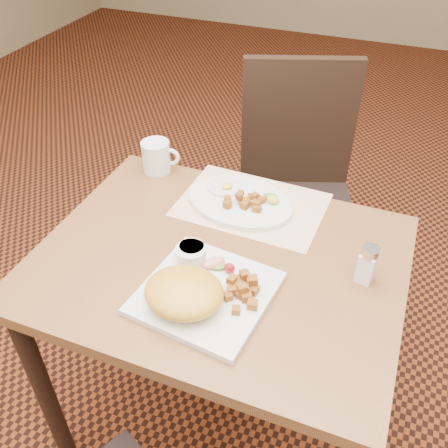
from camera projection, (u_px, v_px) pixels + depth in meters
ground at (220, 418)px, 1.71m from camera, size 8.00×8.00×0.00m
table at (219, 288)px, 1.31m from camera, size 0.90×0.70×0.75m
chair_far at (296, 181)px, 1.87m from camera, size 0.54×0.55×0.97m
placemat at (251, 205)px, 1.41m from camera, size 0.41×0.29×0.00m
plate_square at (206, 293)px, 1.14m from camera, size 0.31×0.31×0.02m
plate_oval at (240, 202)px, 1.40m from camera, size 0.34×0.27×0.02m
hollandaise_mound at (183, 293)px, 1.08m from camera, size 0.18×0.16×0.07m
ramekin at (191, 254)px, 1.19m from camera, size 0.07×0.08×0.04m
garnish_sq at (218, 265)px, 1.18m from camera, size 0.09×0.06×0.03m
fried_egg at (225, 187)px, 1.44m from camera, size 0.10×0.10×0.02m
garnish_ov at (272, 198)px, 1.39m from camera, size 0.05×0.05×0.02m
salt_shaker at (367, 264)px, 1.15m from camera, size 0.05×0.05×0.10m
coffee_mug at (157, 157)px, 1.52m from camera, size 0.12×0.09×0.10m
home_fries_sq at (242, 289)px, 1.12m from camera, size 0.09×0.12×0.04m
home_fries_ov at (246, 202)px, 1.37m from camera, size 0.11×0.09×0.03m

